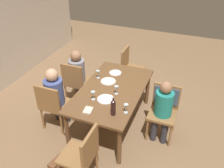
% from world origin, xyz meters
% --- Properties ---
extents(ground_plane, '(10.00, 10.00, 0.00)m').
position_xyz_m(ground_plane, '(0.00, 0.00, 0.00)').
color(ground_plane, '#846647').
extents(dining_table, '(1.77, 1.01, 0.75)m').
position_xyz_m(dining_table, '(0.00, 0.00, 0.67)').
color(dining_table, brown).
rests_on(dining_table, ground_plane).
extents(chair_far_right, '(0.44, 0.44, 0.92)m').
position_xyz_m(chair_far_right, '(0.31, 0.88, 0.53)').
color(chair_far_right, olive).
rests_on(chair_far_right, ground_plane).
extents(chair_near, '(0.46, 0.44, 0.92)m').
position_xyz_m(chair_near, '(0.12, -0.88, 0.59)').
color(chair_near, olive).
rests_on(chair_near, ground_plane).
extents(chair_far_left, '(0.44, 0.44, 0.92)m').
position_xyz_m(chair_far_left, '(-0.48, 0.88, 0.53)').
color(chair_far_left, olive).
rests_on(chair_far_left, ground_plane).
extents(chair_right_end, '(0.44, 0.44, 0.92)m').
position_xyz_m(chair_right_end, '(1.26, 0.09, 0.53)').
color(chair_right_end, olive).
rests_on(chair_right_end, ground_plane).
extents(chair_left_end, '(0.44, 0.44, 0.92)m').
position_xyz_m(chair_left_end, '(-1.26, -0.09, 0.53)').
color(chair_left_end, olive).
rests_on(chair_left_end, ground_plane).
extents(person_woman_host, '(0.35, 0.30, 1.13)m').
position_xyz_m(person_woman_host, '(0.42, 0.88, 0.65)').
color(person_woman_host, '#33333D').
rests_on(person_woman_host, ground_plane).
extents(person_man_bearded, '(0.33, 0.29, 1.09)m').
position_xyz_m(person_man_bearded, '(-0.03, -0.88, 0.63)').
color(person_man_bearded, '#33333D').
rests_on(person_man_bearded, ground_plane).
extents(person_man_guest, '(0.36, 0.31, 1.15)m').
position_xyz_m(person_man_guest, '(-0.37, 0.88, 0.66)').
color(person_man_guest, '#33333D').
rests_on(person_man_guest, ground_plane).
extents(wine_bottle_tall_green, '(0.07, 0.07, 0.29)m').
position_xyz_m(wine_bottle_tall_green, '(-0.61, -0.26, 0.88)').
color(wine_bottle_tall_green, black).
rests_on(wine_bottle_tall_green, dining_table).
extents(wine_glass_near_left, '(0.07, 0.07, 0.15)m').
position_xyz_m(wine_glass_near_left, '(-0.38, 0.17, 0.85)').
color(wine_glass_near_left, silver).
rests_on(wine_glass_near_left, dining_table).
extents(wine_glass_centre, '(0.07, 0.07, 0.15)m').
position_xyz_m(wine_glass_centre, '(0.25, 0.36, 0.85)').
color(wine_glass_centre, silver).
rests_on(wine_glass_centre, dining_table).
extents(wine_glass_near_right, '(0.07, 0.07, 0.15)m').
position_xyz_m(wine_glass_near_right, '(-0.10, -0.12, 0.85)').
color(wine_glass_near_right, silver).
rests_on(wine_glass_near_right, dining_table).
extents(wine_glass_far, '(0.07, 0.07, 0.15)m').
position_xyz_m(wine_glass_far, '(-0.50, -0.42, 0.85)').
color(wine_glass_far, silver).
rests_on(wine_glass_far, dining_table).
extents(dinner_plate_host, '(0.23, 0.23, 0.01)m').
position_xyz_m(dinner_plate_host, '(0.52, 0.14, 0.75)').
color(dinner_plate_host, white).
rests_on(dinner_plate_host, dining_table).
extents(dinner_plate_guest_left, '(0.27, 0.27, 0.01)m').
position_xyz_m(dinner_plate_guest_left, '(-0.32, -0.02, 0.75)').
color(dinner_plate_guest_left, white).
rests_on(dinner_plate_guest_left, dining_table).
extents(dinner_plate_guest_right, '(0.27, 0.27, 0.01)m').
position_xyz_m(dinner_plate_guest_right, '(0.19, 0.15, 0.75)').
color(dinner_plate_guest_right, white).
rests_on(dinner_plate_guest_right, dining_table).
extents(folded_napkin, '(0.17, 0.14, 0.03)m').
position_xyz_m(folded_napkin, '(-0.68, 0.11, 0.76)').
color(folded_napkin, beige).
rests_on(folded_napkin, dining_table).
extents(handbag, '(0.30, 0.17, 0.22)m').
position_xyz_m(handbag, '(-1.26, 0.35, 0.11)').
color(handbag, brown).
rests_on(handbag, ground_plane).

